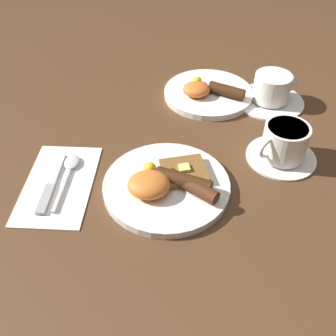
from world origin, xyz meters
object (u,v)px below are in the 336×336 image
object	(u,v)px
knife	(51,185)
spoon	(70,168)
breakfast_plate_near	(167,184)
breakfast_plate_far	(207,92)
teacup_near	(284,145)
teacup_far	(271,91)

from	to	relation	value
knife	spoon	bearing A→B (deg)	-27.49
breakfast_plate_near	breakfast_plate_far	xyz separation A→B (m)	(0.09, 0.32, -0.00)
breakfast_plate_near	teacup_near	size ratio (longest dim) A/B	1.68
breakfast_plate_far	teacup_far	world-z (taller)	teacup_far
breakfast_plate_far	spoon	distance (m)	0.40
breakfast_plate_near	teacup_far	size ratio (longest dim) A/B	1.43
teacup_near	breakfast_plate_far	bearing A→B (deg)	120.60
knife	breakfast_plate_near	bearing A→B (deg)	-88.09
breakfast_plate_far	teacup_far	size ratio (longest dim) A/B	1.31
teacup_near	knife	xyz separation A→B (m)	(-0.45, -0.09, -0.03)
teacup_near	breakfast_plate_near	bearing A→B (deg)	-157.85
breakfast_plate_far	teacup_near	distance (m)	0.27
breakfast_plate_near	knife	bearing A→B (deg)	179.82
teacup_far	breakfast_plate_near	bearing A→B (deg)	-128.87
teacup_far	knife	distance (m)	0.55
spoon	breakfast_plate_near	bearing A→B (deg)	-100.47
knife	spoon	world-z (taller)	spoon
teacup_near	spoon	world-z (taller)	teacup_near
breakfast_plate_near	breakfast_plate_far	bearing A→B (deg)	73.80
breakfast_plate_far	teacup_far	distance (m)	0.15
teacup_far	teacup_near	bearing A→B (deg)	-93.80
breakfast_plate_near	teacup_near	world-z (taller)	teacup_near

